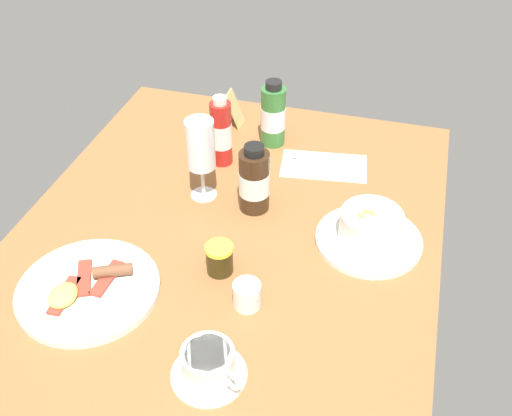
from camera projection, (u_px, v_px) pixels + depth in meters
The scene contains 12 objects.
ground_plane at pixel (223, 246), 120.41cm from camera, with size 110.00×84.00×3.00cm, color brown.
porridge_bowl at pixel (370, 230), 116.99cm from camera, with size 20.87×20.87×8.00cm.
cutlery_setting at pixel (322, 165), 139.31cm from camera, with size 13.62×20.82×0.90cm.
coffee_cup at pixel (209, 365), 93.09cm from camera, with size 12.08×12.45×5.85cm.
creamer_jug at pixel (247, 295), 104.81cm from camera, with size 4.95×5.90×5.50cm.
wine_glass at pixel (201, 148), 123.27cm from camera, with size 5.95×5.95×18.45cm.
jam_jar at pixel (220, 259), 111.12cm from camera, with size 5.22×5.22×6.01cm.
sauce_bottle_red at pixel (221, 133), 135.88cm from camera, with size 4.91×4.91×16.82cm.
sauce_bottle_green at pixel (273, 116), 142.49cm from camera, with size 5.94×5.94×16.35cm.
sauce_bottle_brown at pixel (254, 180), 123.30cm from camera, with size 6.41×6.41×15.30cm.
breakfast_plate at pixel (87, 289), 108.08cm from camera, with size 25.56×25.56×3.70cm.
menu_card at pixel (229, 108), 151.29cm from camera, with size 4.94×6.95×8.89cm.
Camera 1 is at (-83.60, -30.48, 80.25)cm, focal length 42.43 mm.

